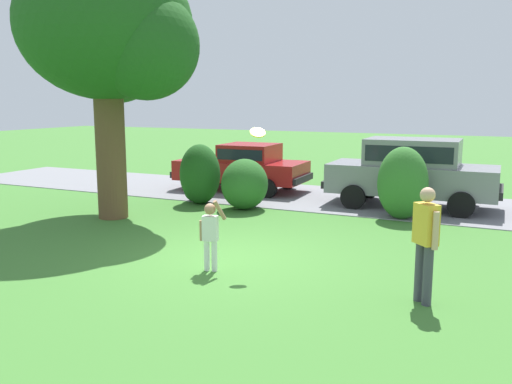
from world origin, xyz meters
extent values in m
plane|color=#3D752D|center=(0.00, 0.00, 0.00)|extent=(80.00, 80.00, 0.00)
cube|color=slate|center=(0.00, 6.84, 0.01)|extent=(28.00, 4.40, 0.02)
cylinder|color=brown|center=(-4.35, 1.94, 1.75)|extent=(0.74, 0.74, 3.50)
ellipsoid|color=#1E511C|center=(-4.35, 1.94, 4.77)|extent=(4.24, 4.24, 3.60)
ellipsoid|color=#1E511C|center=(-3.19, 1.94, 4.24)|extent=(2.56, 2.56, 2.56)
ellipsoid|color=#1E511C|center=(-4.94, 2.95, 4.24)|extent=(2.72, 2.72, 2.72)
ellipsoid|color=#1E511C|center=(-3.30, 4.50, 0.86)|extent=(1.19, 1.12, 1.73)
ellipsoid|color=#1E511C|center=(-3.56, 4.71, 0.32)|extent=(0.72, 0.72, 0.65)
ellipsoid|color=#286023|center=(-1.79, 4.34, 0.70)|extent=(1.27, 1.38, 1.39)
ellipsoid|color=#33702B|center=(2.36, 4.89, 0.92)|extent=(1.26, 1.08, 1.83)
cube|color=maroon|center=(-3.26, 7.03, 0.68)|extent=(4.26, 1.99, 0.64)
cube|color=maroon|center=(-2.94, 7.05, 1.28)|extent=(1.74, 1.68, 0.56)
cube|color=black|center=(-2.94, 7.05, 1.28)|extent=(1.60, 1.69, 0.34)
cylinder|color=black|center=(-4.52, 6.05, 0.30)|extent=(0.61, 0.24, 0.60)
cylinder|color=black|center=(-4.59, 7.93, 0.30)|extent=(0.61, 0.24, 0.60)
cylinder|color=black|center=(-1.92, 6.14, 0.30)|extent=(0.61, 0.24, 0.60)
cylinder|color=black|center=(-1.99, 8.02, 0.30)|extent=(0.61, 0.24, 0.60)
cube|color=black|center=(-5.40, 6.96, 0.52)|extent=(0.18, 1.75, 0.20)
cube|color=black|center=(-1.12, 7.11, 0.52)|extent=(0.18, 1.75, 0.20)
cube|color=gray|center=(2.30, 6.55, 0.80)|extent=(4.53, 1.91, 0.80)
cube|color=gray|center=(2.30, 6.55, 1.56)|extent=(2.50, 1.66, 0.72)
cube|color=black|center=(2.30, 6.55, 1.56)|extent=(2.30, 1.68, 0.43)
cylinder|color=black|center=(0.92, 5.59, 0.34)|extent=(0.68, 0.23, 0.68)
cylinder|color=black|center=(0.89, 7.47, 0.34)|extent=(0.68, 0.23, 0.68)
cylinder|color=black|center=(3.71, 5.64, 0.34)|extent=(0.68, 0.23, 0.68)
cylinder|color=black|center=(3.67, 7.52, 0.34)|extent=(0.68, 0.23, 0.68)
cube|color=black|center=(0.01, 6.52, 0.60)|extent=(0.15, 1.75, 0.20)
cube|color=black|center=(4.59, 6.59, 0.60)|extent=(0.15, 1.75, 0.20)
cylinder|color=white|center=(0.05, -0.87, 0.28)|extent=(0.10, 0.10, 0.55)
cylinder|color=white|center=(0.19, -0.84, 0.28)|extent=(0.10, 0.10, 0.55)
cube|color=white|center=(0.12, -0.85, 0.77)|extent=(0.29, 0.21, 0.44)
sphere|color=#A37556|center=(0.12, -0.85, 1.11)|extent=(0.20, 0.20, 0.20)
cylinder|color=#A37556|center=(0.27, -0.77, 1.09)|extent=(0.17, 0.26, 0.39)
cylinder|color=#A37556|center=(-0.04, -0.88, 0.72)|extent=(0.07, 0.07, 0.36)
cylinder|color=yellow|center=(0.66, -0.04, 2.40)|extent=(0.31, 0.26, 0.23)
cylinder|color=#1EB7B2|center=(0.66, -0.04, 2.41)|extent=(0.18, 0.15, 0.14)
cylinder|color=#3F3F4C|center=(3.67, -0.77, 0.45)|extent=(0.14, 0.14, 0.90)
cylinder|color=#3F3F4C|center=(3.81, -0.92, 0.45)|extent=(0.14, 0.14, 0.90)
cube|color=gold|center=(3.74, -0.85, 1.20)|extent=(0.41, 0.41, 0.60)
sphere|color=tan|center=(3.74, -0.85, 1.63)|extent=(0.22, 0.22, 0.22)
cylinder|color=tan|center=(3.58, -0.69, 1.15)|extent=(0.09, 0.09, 0.55)
cylinder|color=tan|center=(3.89, -1.00, 1.15)|extent=(0.09, 0.09, 0.55)
camera|label=1|loc=(4.81, -8.91, 2.98)|focal=38.40mm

